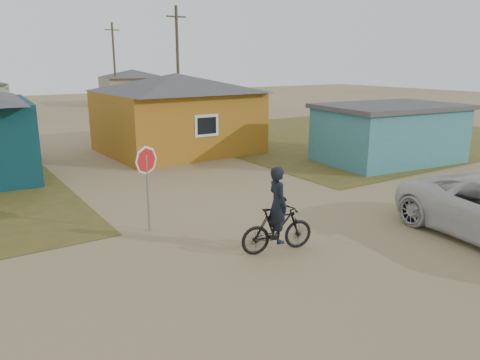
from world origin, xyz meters
name	(u,v)px	position (x,y,z in m)	size (l,w,h in m)	color
ground	(339,253)	(0.00, 0.00, 0.00)	(120.00, 120.00, 0.00)	#907B53
grass_ne	(352,134)	(14.00, 13.00, 0.01)	(20.00, 18.00, 0.00)	brown
house_yellow	(177,112)	(2.50, 14.00, 2.00)	(7.72, 6.76, 3.90)	#A26719
shed_turquoise	(389,133)	(9.50, 6.50, 1.31)	(6.71, 4.93, 2.60)	teal
house_beige_east	(133,87)	(10.00, 40.00, 1.86)	(6.95, 6.05, 3.60)	gray
utility_pole_near	(178,66)	(6.50, 22.00, 4.14)	(1.40, 0.20, 8.00)	#473D2A
utility_pole_far	(114,64)	(7.50, 38.00, 4.14)	(1.40, 0.20, 8.00)	#473D2A
stop_sign	(147,169)	(-3.25, 3.91, 1.74)	(0.77, 0.06, 2.35)	gray
cyclist	(277,221)	(-1.20, 0.90, 0.77)	(1.94, 0.88, 2.11)	black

